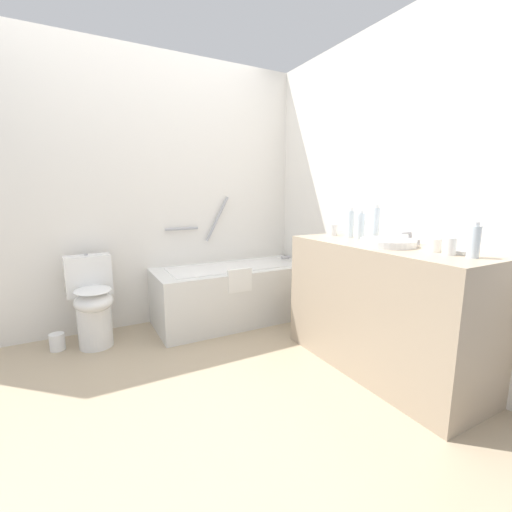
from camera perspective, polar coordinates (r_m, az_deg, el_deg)
The scene contains 17 objects.
ground_plane at distance 2.41m, azimuth -12.69°, elevation -19.84°, with size 4.10×4.10×0.00m, color tan.
wall_back_tiled at distance 3.27m, azimuth -19.44°, elevation 10.05°, with size 3.50×0.10×2.43m, color white.
wall_right_mirror at distance 2.93m, azimuth 18.40°, elevation 10.14°, with size 0.10×2.72×2.43m, color white.
bathtub at distance 3.27m, azimuth -3.66°, elevation -5.94°, with size 1.48×0.65×1.18m.
toilet at distance 3.01m, azimuth -25.79°, elevation -6.96°, with size 0.35×0.49×0.72m.
vanity_counter at distance 2.49m, azimuth 20.31°, elevation -8.19°, with size 0.54×1.37×0.87m, color tan.
sink_basin at distance 2.33m, azimuth 21.26°, elevation 2.10°, with size 0.34×0.34×0.04m, color white.
sink_faucet at distance 2.48m, azimuth 24.31°, elevation 2.69°, with size 0.11×0.15×0.08m.
water_bottle_0 at distance 2.56m, azimuth 19.40°, elevation 5.12°, with size 0.06×0.06×0.25m.
water_bottle_1 at distance 2.70m, azimuth 15.56°, elevation 5.25°, with size 0.06×0.06×0.22m.
water_bottle_2 at distance 2.09m, azimuth 32.79°, elevation 2.09°, with size 0.06×0.06×0.19m.
water_bottle_3 at distance 2.61m, azimuth 17.06°, elevation 4.89°, with size 0.07×0.07×0.21m.
drinking_glass_0 at distance 2.80m, azimuth 12.81°, elevation 4.33°, with size 0.07×0.07×0.09m, color white.
drinking_glass_1 at distance 2.21m, azimuth 27.80°, elevation 1.65°, with size 0.08×0.08×0.08m, color white.
drinking_glass_2 at distance 2.12m, azimuth 29.77°, elevation 1.43°, with size 0.07×0.07×0.10m, color white.
soap_dish at distance 2.20m, azimuth 31.34°, elevation 0.55°, with size 0.09×0.06×0.02m, color white.
toilet_paper_roll at distance 3.14m, azimuth -30.43°, elevation -12.34°, with size 0.11×0.11×0.13m, color white.
Camera 1 is at (-0.52, -2.02, 1.20)m, focal length 23.79 mm.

